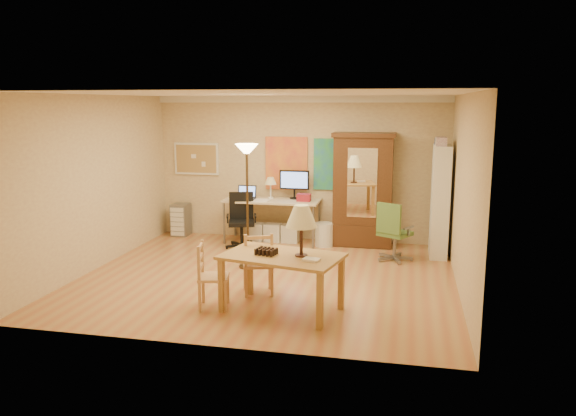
% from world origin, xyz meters
% --- Properties ---
extents(floor, '(5.50, 5.50, 0.00)m').
position_xyz_m(floor, '(0.00, 0.00, 0.00)').
color(floor, '#AF683E').
rests_on(floor, ground).
extents(crown_molding, '(5.50, 0.08, 0.12)m').
position_xyz_m(crown_molding, '(0.00, 2.46, 2.64)').
color(crown_molding, white).
rests_on(crown_molding, floor).
extents(corkboard, '(0.90, 0.04, 0.62)m').
position_xyz_m(corkboard, '(-2.05, 2.47, 1.50)').
color(corkboard, tan).
rests_on(corkboard, floor).
extents(art_panel_left, '(0.80, 0.04, 1.00)m').
position_xyz_m(art_panel_left, '(-0.25, 2.47, 1.45)').
color(art_panel_left, yellow).
rests_on(art_panel_left, floor).
extents(art_panel_right, '(0.75, 0.04, 0.95)m').
position_xyz_m(art_panel_right, '(0.65, 2.47, 1.45)').
color(art_panel_right, teal).
rests_on(art_panel_right, floor).
extents(dining_table, '(1.60, 1.16, 1.36)m').
position_xyz_m(dining_table, '(0.61, -1.31, 0.86)').
color(dining_table, olive).
rests_on(dining_table, floor).
extents(ladder_chair_back, '(0.51, 0.50, 0.87)m').
position_xyz_m(ladder_chair_back, '(0.06, -0.76, 0.41)').
color(ladder_chair_back, '#A47B4B').
rests_on(ladder_chair_back, floor).
extents(ladder_chair_left, '(0.45, 0.46, 0.84)m').
position_xyz_m(ladder_chair_left, '(-0.38, -1.38, 0.39)').
color(ladder_chair_left, '#A47B4B').
rests_on(ladder_chair_left, floor).
extents(torchiere_lamp, '(0.36, 0.36, 1.96)m').
position_xyz_m(torchiere_lamp, '(-0.43, 0.42, 1.57)').
color(torchiere_lamp, '#402E19').
rests_on(torchiere_lamp, floor).
extents(computer_desk, '(1.78, 0.78, 1.34)m').
position_xyz_m(computer_desk, '(-0.41, 2.16, 0.49)').
color(computer_desk, tan).
rests_on(computer_desk, floor).
extents(office_chair_black, '(0.61, 0.61, 0.99)m').
position_xyz_m(office_chair_black, '(-0.89, 1.62, 0.26)').
color(office_chair_black, black).
rests_on(office_chair_black, floor).
extents(office_chair_green, '(0.61, 0.61, 0.99)m').
position_xyz_m(office_chair_green, '(1.82, 1.29, 0.26)').
color(office_chair_green, slate).
rests_on(office_chair_green, floor).
extents(drawer_cart, '(0.31, 0.38, 0.63)m').
position_xyz_m(drawer_cart, '(-2.33, 2.26, 0.31)').
color(drawer_cart, slate).
rests_on(drawer_cart, floor).
extents(armoire, '(1.12, 0.53, 2.05)m').
position_xyz_m(armoire, '(1.22, 2.24, 0.89)').
color(armoire, '#321C0D').
rests_on(armoire, floor).
extents(bookshelf, '(0.28, 0.75, 1.88)m').
position_xyz_m(bookshelf, '(2.55, 1.80, 0.94)').
color(bookshelf, white).
rests_on(bookshelf, floor).
extents(wastebin, '(0.34, 0.34, 0.43)m').
position_xyz_m(wastebin, '(0.55, 2.03, 0.21)').
color(wastebin, silver).
rests_on(wastebin, floor).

